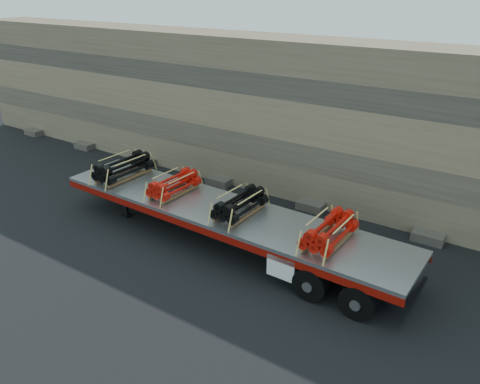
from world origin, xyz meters
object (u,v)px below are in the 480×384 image
object	(u,v)px
trailer	(223,226)
bundle_midfront	(174,185)
bundle_front	(123,168)
bundle_rear	(329,232)
bundle_midrear	(240,205)

from	to	relation	value
trailer	bundle_midfront	bearing A→B (deg)	180.00
trailer	bundle_front	xyz separation A→B (m)	(-5.34, 0.14, 1.16)
bundle_midfront	bundle_front	bearing A→B (deg)	-180.00
bundle_front	bundle_rear	xyz separation A→B (m)	(9.66, -0.26, -0.04)
bundle_front	bundle_midrear	bearing A→B (deg)	0.00
trailer	bundle_midfront	distance (m)	2.65
bundle_midfront	bundle_rear	xyz separation A→B (m)	(6.73, -0.18, 0.02)
bundle_rear	bundle_midrear	bearing A→B (deg)	180.00
trailer	bundle_midrear	size ratio (longest dim) A/B	6.69
bundle_midrear	bundle_rear	bearing A→B (deg)	-0.00
bundle_front	bundle_rear	world-z (taller)	bundle_front
bundle_midfront	bundle_rear	distance (m)	6.74
trailer	bundle_midfront	xyz separation A→B (m)	(-2.41, 0.06, 1.10)
bundle_midrear	bundle_rear	distance (m)	3.53
trailer	bundle_rear	world-z (taller)	bundle_rear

